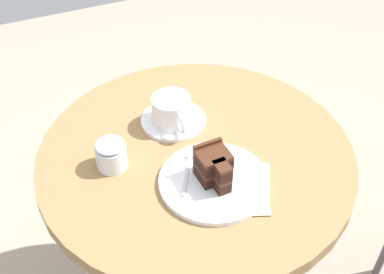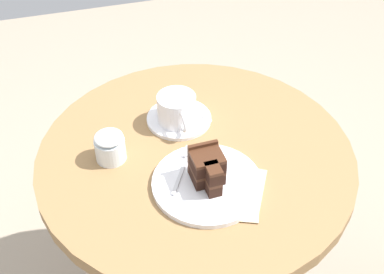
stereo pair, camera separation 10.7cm
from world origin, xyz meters
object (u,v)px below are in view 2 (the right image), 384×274
(saucer, at_px, (179,119))
(teaspoon, at_px, (200,114))
(coffee_cup, at_px, (177,108))
(fork, at_px, (185,164))
(cake_plate, at_px, (207,183))
(sugar_pot, at_px, (110,146))
(cake_slice, at_px, (208,168))
(napkin, at_px, (227,191))

(saucer, height_order, teaspoon, teaspoon)
(coffee_cup, distance_m, teaspoon, 0.07)
(teaspoon, distance_m, fork, 0.18)
(cake_plate, distance_m, sugar_pot, 0.23)
(teaspoon, height_order, cake_slice, cake_slice)
(cake_slice, relative_size, napkin, 0.43)
(teaspoon, relative_size, fork, 0.78)
(napkin, bearing_deg, coffee_cup, -171.10)
(saucer, xyz_separation_m, cake_slice, (0.22, -0.00, 0.04))
(teaspoon, distance_m, sugar_pot, 0.25)
(fork, relative_size, napkin, 0.66)
(cake_plate, bearing_deg, napkin, 47.03)
(coffee_cup, xyz_separation_m, teaspoon, (-0.00, 0.06, -0.03))
(fork, bearing_deg, cake_slice, -119.63)
(sugar_pot, bearing_deg, teaspoon, 108.97)
(cake_plate, height_order, sugar_pot, sugar_pot)
(cake_plate, relative_size, napkin, 1.14)
(saucer, distance_m, napkin, 0.26)
(cake_plate, xyz_separation_m, sugar_pot, (-0.14, -0.18, 0.03))
(napkin, height_order, sugar_pot, sugar_pot)
(cake_plate, height_order, fork, fork)
(coffee_cup, distance_m, cake_plate, 0.22)
(teaspoon, xyz_separation_m, sugar_pot, (0.08, -0.23, 0.02))
(fork, xyz_separation_m, napkin, (0.09, 0.06, -0.01))
(saucer, relative_size, coffee_cup, 1.26)
(saucer, height_order, fork, fork)
(teaspoon, distance_m, cake_plate, 0.23)
(saucer, bearing_deg, napkin, 6.97)
(coffee_cup, xyz_separation_m, sugar_pot, (0.08, -0.17, -0.01))
(cake_plate, relative_size, cake_slice, 2.63)
(saucer, height_order, sugar_pot, sugar_pot)
(fork, distance_m, sugar_pot, 0.17)
(fork, relative_size, sugar_pot, 1.91)
(coffee_cup, height_order, teaspoon, coffee_cup)
(saucer, distance_m, cake_slice, 0.23)
(saucer, xyz_separation_m, coffee_cup, (0.01, -0.01, 0.04))
(fork, height_order, sugar_pot, sugar_pot)
(saucer, relative_size, cake_plate, 0.67)
(napkin, bearing_deg, fork, -145.16)
(teaspoon, bearing_deg, fork, -50.99)
(teaspoon, relative_size, sugar_pot, 1.49)
(cake_plate, relative_size, fork, 1.72)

